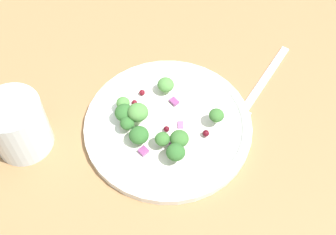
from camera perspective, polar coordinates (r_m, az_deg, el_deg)
name	(u,v)px	position (r cm, az deg, el deg)	size (l,w,h in cm)	color
ground_plane	(149,127)	(65.24, -2.48, -1.27)	(180.00, 180.00, 2.00)	olive
plate	(168,125)	(63.18, 0.00, -0.95)	(24.11, 24.11, 1.70)	white
dressing_pool	(168,123)	(62.82, 0.00, -0.73)	(13.98, 13.98, 0.20)	white
broccoli_floret_0	(179,139)	(59.09, 1.49, -2.79)	(2.57, 2.57, 2.61)	#ADD18E
broccoli_floret_1	(162,139)	(59.18, -0.73, -2.83)	(2.09, 2.09, 2.11)	#ADD18E
broccoli_floret_2	(166,85)	(65.05, -0.30, 4.24)	(2.49, 2.49, 2.52)	#ADD18E
broccoli_floret_3	(138,113)	(61.12, -3.92, 0.64)	(2.92, 2.92, 2.95)	#9EC684
broccoli_floret_4	(124,113)	(62.08, -5.68, 0.59)	(2.77, 2.77, 2.81)	#ADD18E
broccoli_floret_5	(123,103)	(63.25, -5.85, 1.88)	(1.96, 1.96, 1.98)	#ADD18E
broccoli_floret_6	(127,123)	(61.00, -5.29, -0.77)	(2.03, 2.03, 2.05)	#8EB77A
broccoli_floret_7	(139,135)	(59.85, -3.79, -2.34)	(2.74, 2.74, 2.77)	#ADD18E
broccoli_floret_8	(217,113)	(61.78, 6.32, 0.60)	(2.14, 2.14, 2.17)	#8EB77A
broccoli_floret_9	(176,152)	(57.91, 1.00, -4.55)	(2.58, 2.58, 2.61)	#8EB77A
cranberry_0	(142,93)	(65.58, -3.39, 3.25)	(0.88, 0.88, 0.88)	maroon
cranberry_1	(166,129)	(61.52, -0.20, -1.50)	(0.84, 0.84, 0.84)	#4C0A14
cranberry_2	(206,133)	(61.21, 4.93, -2.06)	(0.96, 0.96, 0.96)	#4C0A14
cranberry_3	(170,150)	(59.55, 0.20, -4.24)	(0.70, 0.70, 0.70)	maroon
cranberry_4	(134,103)	(64.71, -4.38, 1.94)	(0.81, 0.81, 0.81)	maroon
onion_bit_0	(181,125)	(62.46, 1.64, -1.00)	(0.86, 1.18, 0.39)	#A35B93
onion_bit_1	(174,145)	(60.45, 0.73, -3.61)	(0.90, 1.16, 0.54)	#843D75
onion_bit_2	(146,151)	(59.95, -2.85, -4.39)	(1.13, 1.14, 0.56)	#843D75
onion_bit_3	(174,101)	(64.54, 0.79, 2.10)	(0.94, 1.30, 0.43)	#843D75
fork	(258,90)	(69.16, 11.56, 3.57)	(17.32, 10.21, 0.50)	silver
water_glass	(18,126)	(62.39, -18.90, -0.99)	(7.95, 7.95, 8.52)	silver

